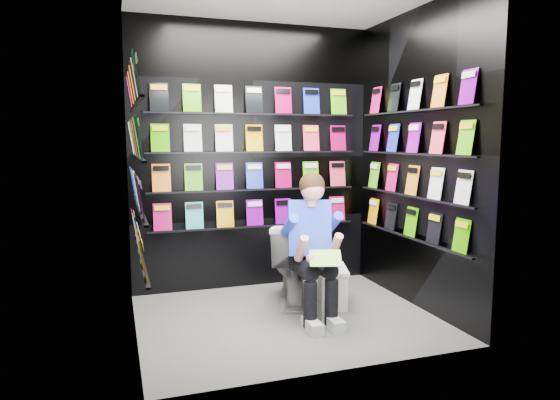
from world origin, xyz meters
name	(u,v)px	position (x,y,z in m)	size (l,w,h in m)	color
floor	(286,318)	(0.00, 0.00, 0.00)	(2.40, 2.40, 0.00)	#5B5B59
wall_back	(254,157)	(0.00, 1.00, 1.30)	(2.40, 0.04, 2.60)	black
wall_front	(340,169)	(0.00, -1.00, 1.30)	(2.40, 0.04, 2.60)	black
wall_left	(130,164)	(-1.20, 0.00, 1.30)	(0.04, 2.00, 2.60)	black
wall_right	(416,160)	(1.20, 0.00, 1.30)	(0.04, 2.00, 2.60)	black
comics_back	(254,157)	(0.00, 0.97, 1.31)	(2.10, 0.06, 1.37)	#BF0E5D
comics_left	(135,163)	(-1.17, 0.00, 1.31)	(0.06, 1.70, 1.37)	#BF0E5D
comics_right	(413,159)	(1.17, 0.00, 1.31)	(0.06, 1.70, 1.37)	#BF0E5D
toilet	(293,263)	(0.18, 0.36, 0.37)	(0.42, 0.75, 0.73)	silver
longbox	(332,288)	(0.50, 0.20, 0.15)	(0.23, 0.41, 0.31)	white
longbox_lid	(332,269)	(0.50, 0.20, 0.32)	(0.25, 0.43, 0.03)	white
reader	(308,230)	(0.18, -0.02, 0.74)	(0.47, 0.69, 1.27)	blue
held_comic	(325,258)	(0.18, -0.37, 0.58)	(0.24, 0.01, 0.17)	green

